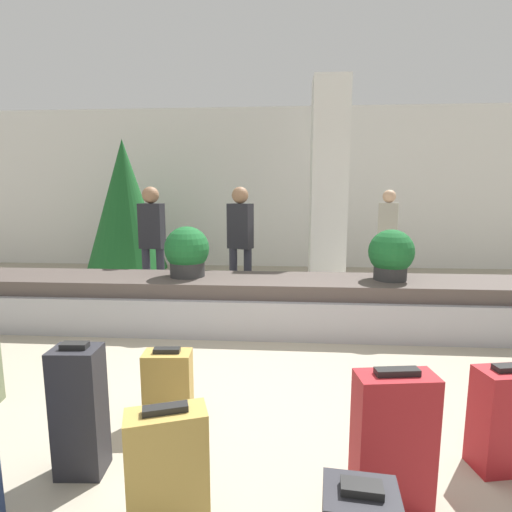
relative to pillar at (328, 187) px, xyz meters
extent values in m
plane|color=#9E937F|center=(-0.98, -3.68, -1.60)|extent=(18.00, 18.00, 0.00)
cube|color=silver|center=(-0.98, 1.97, 0.00)|extent=(18.00, 0.06, 3.20)
cube|color=#9E9EA3|center=(-0.98, -1.89, -1.40)|extent=(7.96, 0.95, 0.41)
cube|color=#4C423D|center=(-0.98, -1.89, -1.11)|extent=(7.64, 0.79, 0.16)
cube|color=silver|center=(0.00, 0.00, 0.00)|extent=(0.54, 0.54, 3.20)
cube|color=#A3843D|center=(-1.18, -4.65, -1.33)|extent=(0.40, 0.28, 0.55)
cube|color=black|center=(-1.18, -4.65, -1.04)|extent=(0.21, 0.12, 0.03)
cube|color=#A3843D|center=(-1.42, -3.85, -1.36)|extent=(0.32, 0.20, 0.49)
cube|color=black|center=(-1.42, -3.85, -1.10)|extent=(0.18, 0.07, 0.03)
cube|color=maroon|center=(0.56, -4.16, -1.31)|extent=(0.36, 0.25, 0.58)
cube|color=black|center=(0.56, -4.16, -1.01)|extent=(0.19, 0.10, 0.03)
cube|color=maroon|center=(-0.13, -4.49, -1.26)|extent=(0.39, 0.22, 0.69)
cube|color=black|center=(-0.13, -4.49, -0.90)|extent=(0.21, 0.09, 0.03)
cube|color=black|center=(-0.39, -5.05, -1.06)|extent=(0.15, 0.09, 0.03)
cube|color=#232328|center=(-1.75, -4.36, -1.24)|extent=(0.26, 0.20, 0.71)
cube|color=black|center=(-1.75, -4.36, -0.87)|extent=(0.14, 0.07, 0.03)
cylinder|color=#2D2D2D|center=(0.50, -1.87, -0.94)|extent=(0.35, 0.35, 0.18)
sphere|color=#195B28|center=(0.50, -1.87, -0.72)|extent=(0.49, 0.49, 0.49)
cylinder|color=#2D2D2D|center=(-1.77, -1.85, -0.94)|extent=(0.39, 0.39, 0.18)
sphere|color=#195B28|center=(-1.77, -1.85, -0.71)|extent=(0.51, 0.51, 0.51)
cylinder|color=#282833|center=(-2.56, -0.99, -1.22)|extent=(0.11, 0.11, 0.77)
cylinder|color=#282833|center=(-2.36, -0.99, -1.22)|extent=(0.11, 0.11, 0.77)
cube|color=#232328|center=(-2.46, -0.99, -0.53)|extent=(0.34, 0.22, 0.61)
sphere|color=#936B4C|center=(-2.46, -0.99, -0.11)|extent=(0.22, 0.22, 0.22)
cylinder|color=#282833|center=(-1.36, -0.91, -1.22)|extent=(0.11, 0.11, 0.77)
cylinder|color=#282833|center=(-1.16, -0.91, -1.22)|extent=(0.11, 0.11, 0.77)
cube|color=#232328|center=(-1.26, -0.91, -0.53)|extent=(0.36, 0.29, 0.61)
sphere|color=#936B4C|center=(-1.26, -0.91, -0.11)|extent=(0.22, 0.22, 0.22)
cylinder|color=#282833|center=(1.00, 0.71, -1.22)|extent=(0.11, 0.11, 0.75)
cylinder|color=#282833|center=(1.20, 0.71, -1.22)|extent=(0.11, 0.11, 0.75)
cube|color=gray|center=(1.10, 0.71, -0.55)|extent=(0.36, 0.27, 0.60)
sphere|color=tan|center=(1.10, 0.71, -0.14)|extent=(0.22, 0.22, 0.22)
cylinder|color=#4C331E|center=(-3.45, 0.55, -1.51)|extent=(0.16, 0.16, 0.18)
cone|color=#195623|center=(-3.45, 0.55, -0.30)|extent=(1.38, 1.38, 2.25)
camera|label=1|loc=(-0.66, -6.28, -0.08)|focal=28.00mm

